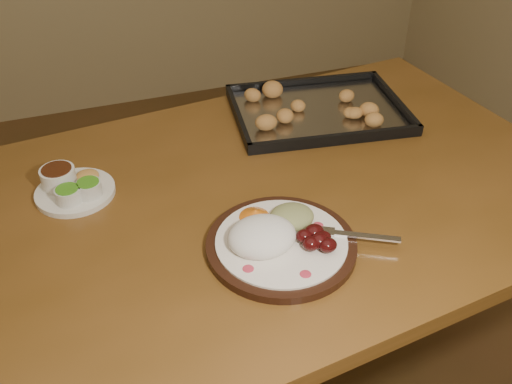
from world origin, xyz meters
name	(u,v)px	position (x,y,z in m)	size (l,w,h in m)	color
dining_table	(249,229)	(0.28, 0.02, 0.65)	(1.59, 1.07, 0.75)	brown
dinner_plate	(278,239)	(0.28, -0.16, 0.77)	(0.36, 0.29, 0.07)	black
condiment_saucer	(72,187)	(-0.08, 0.15, 0.77)	(0.17, 0.17, 0.06)	silver
baking_tray	(318,109)	(0.57, 0.30, 0.76)	(0.49, 0.39, 0.05)	black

